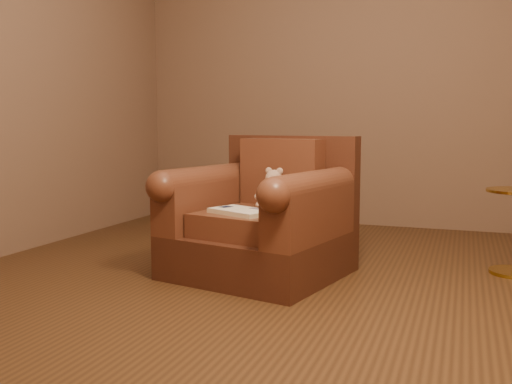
% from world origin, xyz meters
% --- Properties ---
extents(floor, '(4.00, 4.00, 0.00)m').
position_xyz_m(floor, '(0.00, 0.00, 0.00)').
color(floor, '#4C301A').
rests_on(floor, ground).
extents(armchair, '(1.10, 1.06, 0.84)m').
position_xyz_m(armchair, '(-0.17, 0.05, 0.32)').
color(armchair, '#452317').
rests_on(armchair, floor).
extents(teddy_bear, '(0.18, 0.21, 0.25)m').
position_xyz_m(teddy_bear, '(-0.13, 0.12, 0.49)').
color(teddy_bear, tan).
rests_on(teddy_bear, armchair).
extents(guidebook, '(0.41, 0.34, 0.03)m').
position_xyz_m(guidebook, '(-0.22, -0.17, 0.41)').
color(guidebook, beige).
rests_on(guidebook, armchair).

